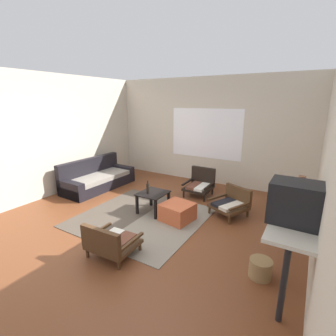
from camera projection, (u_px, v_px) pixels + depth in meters
ground_plane at (135, 228)px, 4.21m from camera, size 7.80×7.80×0.00m
far_wall_with_window at (207, 131)px, 6.38m from camera, size 5.60×0.13×2.70m
side_wall_right at (332, 170)px, 2.78m from camera, size 0.12×6.60×2.70m
side_wall_left at (46, 136)px, 5.43m from camera, size 0.12×6.60×2.70m
area_rug at (142, 217)px, 4.61m from camera, size 2.18×2.17×0.01m
couch at (97, 179)px, 6.14m from camera, size 0.81×1.84×0.72m
coffee_table at (153, 197)px, 4.73m from camera, size 0.50×0.54×0.41m
armchair_by_window at (200, 183)px, 5.65m from camera, size 0.59×0.59×0.62m
armchair_striped_foreground at (110, 242)px, 3.39m from camera, size 0.66×0.59×0.50m
armchair_corner at (231, 202)px, 4.66m from camera, size 0.77×0.77×0.52m
ottoman_orange at (177, 212)px, 4.45m from camera, size 0.59×0.59×0.32m
console_shelf at (295, 219)px, 2.85m from camera, size 0.47×1.60×0.87m
crt_television at (297, 203)px, 2.55m from camera, size 0.54×0.39×0.44m
clay_vase at (300, 193)px, 3.06m from camera, size 0.23×0.23×0.35m
glass_bottle at (148, 188)px, 4.65m from camera, size 0.06×0.06×0.25m
wicker_basket at (260, 268)px, 3.02m from camera, size 0.27×0.27×0.24m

